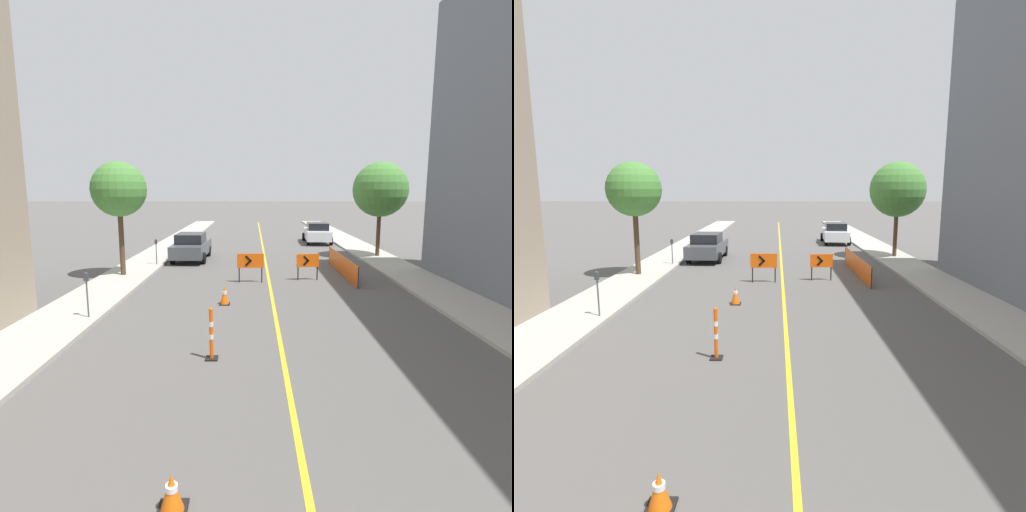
% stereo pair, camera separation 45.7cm
% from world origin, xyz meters
% --- Properties ---
extents(lane_stripe, '(0.12, 57.49, 0.01)m').
position_xyz_m(lane_stripe, '(0.00, 28.74, 0.00)').
color(lane_stripe, gold).
rests_on(lane_stripe, ground_plane).
extents(sidewalk_left, '(2.36, 57.49, 0.13)m').
position_xyz_m(sidewalk_left, '(-6.74, 28.74, 0.06)').
color(sidewalk_left, '#ADA89E').
rests_on(sidewalk_left, ground_plane).
extents(sidewalk_right, '(2.36, 57.49, 0.13)m').
position_xyz_m(sidewalk_right, '(6.74, 28.74, 0.06)').
color(sidewalk_right, '#ADA89E').
rests_on(sidewalk_right, ground_plane).
extents(traffic_cone_second, '(0.38, 0.38, 0.53)m').
position_xyz_m(traffic_cone_second, '(-1.78, 10.93, 0.26)').
color(traffic_cone_second, black).
rests_on(traffic_cone_second, ground_plane).
extents(traffic_cone_third, '(0.38, 0.38, 0.67)m').
position_xyz_m(traffic_cone_third, '(-1.76, 20.34, 0.33)').
color(traffic_cone_third, black).
rests_on(traffic_cone_third, ground_plane).
extents(delineator_post_rear, '(0.30, 0.30, 1.30)m').
position_xyz_m(delineator_post_rear, '(-1.75, 15.62, 0.57)').
color(delineator_post_rear, black).
rests_on(delineator_post_rear, ground_plane).
extents(arrow_barricade_primary, '(1.19, 0.09, 1.30)m').
position_xyz_m(arrow_barricade_primary, '(-0.84, 23.80, 0.93)').
color(arrow_barricade_primary, '#EF560C').
rests_on(arrow_barricade_primary, ground_plane).
extents(arrow_barricade_secondary, '(1.03, 0.14, 1.21)m').
position_xyz_m(arrow_barricade_secondary, '(1.77, 24.24, 0.86)').
color(arrow_barricade_secondary, '#EF560C').
rests_on(arrow_barricade_secondary, ground_plane).
extents(safety_mesh_fence, '(0.09, 6.10, 0.91)m').
position_xyz_m(safety_mesh_fence, '(3.65, 25.66, 0.46)').
color(safety_mesh_fence, '#EF560C').
rests_on(safety_mesh_fence, ground_plane).
extents(parked_car_curb_near, '(1.95, 4.35, 1.59)m').
position_xyz_m(parked_car_curb_near, '(-4.34, 29.61, 0.80)').
color(parked_car_curb_near, '#474C51').
rests_on(parked_car_curb_near, ground_plane).
extents(parked_car_curb_mid, '(2.05, 4.40, 1.59)m').
position_xyz_m(parked_car_curb_mid, '(4.28, 37.20, 0.80)').
color(parked_car_curb_mid, silver).
rests_on(parked_car_curb_mid, ground_plane).
extents(parking_meter_near_curb, '(0.12, 0.11, 1.45)m').
position_xyz_m(parking_meter_near_curb, '(-5.92, 18.53, 1.14)').
color(parking_meter_near_curb, '#4C4C51').
rests_on(parking_meter_near_curb, sidewalk_left).
extents(parking_meter_far_curb, '(0.12, 0.11, 1.37)m').
position_xyz_m(parking_meter_far_curb, '(-5.92, 27.61, 1.09)').
color(parking_meter_far_curb, '#4C4C51').
rests_on(parking_meter_far_curb, sidewalk_left).
extents(street_tree_left_near, '(2.51, 2.51, 5.24)m').
position_xyz_m(street_tree_left_near, '(-6.86, 24.94, 4.09)').
color(street_tree_left_near, '#4C3823').
rests_on(street_tree_left_near, sidewalk_left).
extents(street_tree_right_near, '(3.25, 3.25, 5.60)m').
position_xyz_m(street_tree_right_near, '(6.86, 30.32, 4.09)').
color(street_tree_right_near, '#4C3823').
rests_on(street_tree_right_near, sidewalk_right).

